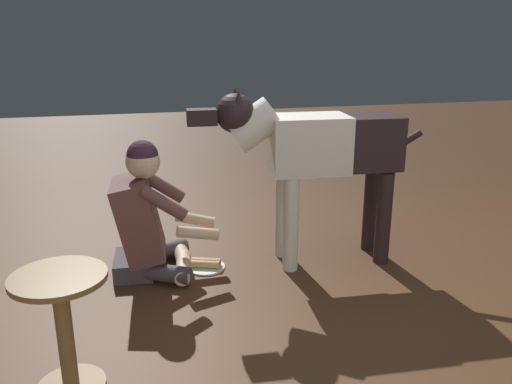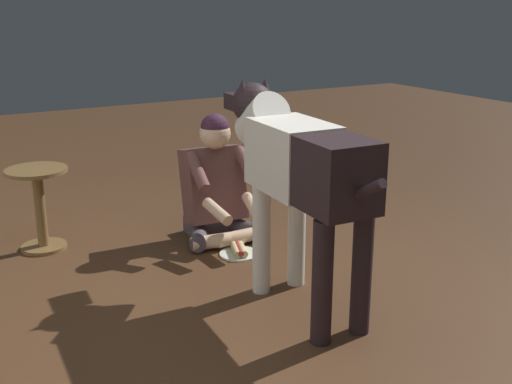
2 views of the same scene
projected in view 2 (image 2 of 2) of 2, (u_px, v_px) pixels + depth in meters
ground_plane at (272, 311)px, 3.39m from camera, size 14.11×14.11×0.00m
person_sitting_on_floor at (216, 188)px, 4.35m from camera, size 0.68×0.58×0.87m
large_dog at (297, 166)px, 3.29m from camera, size 1.54×0.37×1.17m
hot_dog_on_plate at (239, 251)px, 4.13m from camera, size 0.25×0.25×0.06m
round_side_table at (39, 202)px, 4.15m from camera, size 0.40×0.40×0.55m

